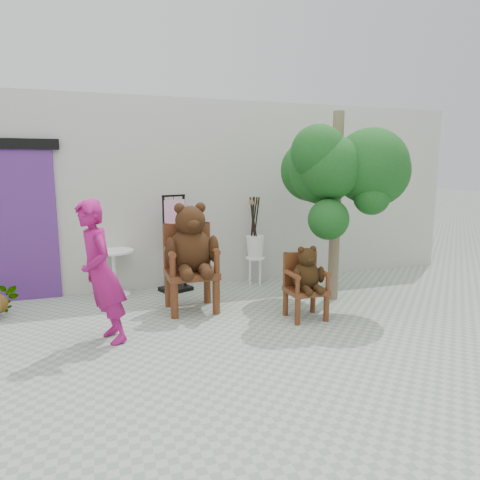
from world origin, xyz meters
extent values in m
plane|color=gray|center=(0.00, 0.00, 0.00)|extent=(60.00, 60.00, 0.00)
cube|color=#B4B3A8|center=(0.00, 3.10, 1.50)|extent=(9.00, 1.00, 3.00)
cube|color=#522672|center=(-3.00, 2.58, 1.10)|extent=(1.20, 0.08, 2.20)
cube|color=black|center=(-3.00, 2.54, 2.25)|extent=(1.40, 0.06, 0.15)
cylinder|color=#47210F|center=(-0.94, 1.09, 0.23)|extent=(0.10, 0.10, 0.47)
cylinder|color=#47210F|center=(-0.94, 1.59, 0.23)|extent=(0.10, 0.10, 0.47)
cylinder|color=#47210F|center=(-0.39, 1.09, 0.23)|extent=(0.10, 0.10, 0.47)
cylinder|color=#47210F|center=(-0.39, 1.59, 0.23)|extent=(0.10, 0.10, 0.47)
cube|color=#47210F|center=(-0.67, 1.34, 0.51)|extent=(0.67, 0.61, 0.09)
cube|color=#47210F|center=(-0.67, 1.60, 0.86)|extent=(0.63, 0.09, 0.61)
cylinder|color=#47210F|center=(-0.95, 1.60, 0.86)|extent=(0.09, 0.09, 0.61)
cylinder|color=#47210F|center=(-0.95, 1.09, 0.69)|extent=(0.08, 0.08, 0.28)
cylinder|color=#47210F|center=(-0.95, 1.34, 0.83)|extent=(0.09, 0.58, 0.09)
cylinder|color=#47210F|center=(-0.38, 1.60, 0.86)|extent=(0.09, 0.09, 0.61)
cylinder|color=#47210F|center=(-0.38, 1.09, 0.69)|extent=(0.08, 0.08, 0.28)
cylinder|color=#47210F|center=(-0.38, 1.34, 0.83)|extent=(0.09, 0.58, 0.09)
ellipsoid|color=black|center=(-0.67, 1.37, 0.81)|extent=(0.60, 0.51, 0.63)
sphere|color=black|center=(-0.67, 1.34, 1.23)|extent=(0.40, 0.40, 0.40)
ellipsoid|color=black|center=(-0.67, 1.18, 1.20)|extent=(0.18, 0.14, 0.14)
sphere|color=black|center=(-0.81, 1.35, 1.40)|extent=(0.14, 0.14, 0.14)
sphere|color=black|center=(-0.52, 1.35, 1.40)|extent=(0.14, 0.14, 0.14)
ellipsoid|color=black|center=(-0.95, 1.24, 0.86)|extent=(0.14, 0.20, 0.36)
ellipsoid|color=black|center=(-0.80, 1.10, 0.61)|extent=(0.18, 0.35, 0.18)
sphere|color=black|center=(-0.80, 0.96, 0.59)|extent=(0.17, 0.17, 0.17)
ellipsoid|color=black|center=(-0.38, 1.24, 0.86)|extent=(0.14, 0.20, 0.36)
ellipsoid|color=black|center=(-0.53, 1.10, 0.61)|extent=(0.18, 0.35, 0.18)
sphere|color=black|center=(-0.53, 0.96, 0.59)|extent=(0.17, 0.17, 0.17)
cylinder|color=#47210F|center=(0.46, 0.38, 0.17)|extent=(0.07, 0.07, 0.34)
cylinder|color=#47210F|center=(0.46, 0.74, 0.17)|extent=(0.07, 0.07, 0.34)
cylinder|color=#47210F|center=(0.86, 0.38, 0.17)|extent=(0.07, 0.07, 0.34)
cylinder|color=#47210F|center=(0.86, 0.74, 0.17)|extent=(0.07, 0.07, 0.34)
cube|color=#47210F|center=(0.66, 0.56, 0.37)|extent=(0.48, 0.44, 0.06)
cube|color=#47210F|center=(0.66, 0.75, 0.62)|extent=(0.46, 0.06, 0.44)
cylinder|color=#47210F|center=(0.45, 0.75, 0.62)|extent=(0.06, 0.06, 0.44)
cylinder|color=#47210F|center=(0.45, 0.38, 0.50)|extent=(0.06, 0.06, 0.20)
cylinder|color=#47210F|center=(0.45, 0.56, 0.60)|extent=(0.06, 0.42, 0.06)
cylinder|color=#47210F|center=(0.87, 0.75, 0.62)|extent=(0.06, 0.06, 0.44)
cylinder|color=#47210F|center=(0.87, 0.38, 0.50)|extent=(0.06, 0.06, 0.20)
cylinder|color=#47210F|center=(0.87, 0.56, 0.60)|extent=(0.06, 0.42, 0.06)
ellipsoid|color=black|center=(0.66, 0.57, 0.55)|extent=(0.36, 0.31, 0.38)
sphere|color=black|center=(0.66, 0.55, 0.80)|extent=(0.24, 0.24, 0.24)
ellipsoid|color=black|center=(0.66, 0.46, 0.78)|extent=(0.11, 0.09, 0.09)
sphere|color=black|center=(0.58, 0.56, 0.91)|extent=(0.08, 0.08, 0.08)
sphere|color=black|center=(0.74, 0.56, 0.91)|extent=(0.08, 0.08, 0.08)
ellipsoid|color=black|center=(0.49, 0.49, 0.58)|extent=(0.08, 0.12, 0.22)
ellipsoid|color=black|center=(0.58, 0.41, 0.43)|extent=(0.11, 0.21, 0.11)
sphere|color=black|center=(0.58, 0.32, 0.42)|extent=(0.10, 0.10, 0.10)
ellipsoid|color=black|center=(0.83, 0.49, 0.58)|extent=(0.08, 0.12, 0.22)
ellipsoid|color=black|center=(0.74, 0.41, 0.43)|extent=(0.11, 0.21, 0.11)
sphere|color=black|center=(0.74, 0.32, 0.42)|extent=(0.10, 0.10, 0.10)
imported|color=#9A1261|center=(-1.82, 0.55, 0.79)|extent=(0.55, 0.67, 1.59)
cylinder|color=white|center=(-1.64, 2.35, 0.69)|extent=(0.60, 0.60, 0.03)
cylinder|color=white|center=(-1.64, 2.35, 0.35)|extent=(0.06, 0.06, 0.68)
cylinder|color=white|center=(-1.64, 2.35, 0.01)|extent=(0.44, 0.44, 0.03)
cube|color=black|center=(-0.88, 2.28, 0.75)|extent=(0.04, 0.04, 1.50)
cube|color=black|center=(-0.55, 2.42, 0.75)|extent=(0.04, 0.04, 1.50)
cube|color=black|center=(-0.71, 2.35, 1.50)|extent=(0.38, 0.18, 0.03)
cube|color=black|center=(-0.71, 2.35, 0.03)|extent=(0.55, 0.49, 0.06)
cube|color=#EAA1CE|center=(-0.71, 2.34, 1.18)|extent=(0.35, 0.17, 0.52)
cylinder|color=black|center=(-0.71, 2.35, 1.47)|extent=(0.01, 0.01, 0.08)
cylinder|color=white|center=(0.62, 2.35, 0.44)|extent=(0.32, 0.32, 0.03)
cylinder|color=white|center=(0.71, 2.43, 0.22)|extent=(0.03, 0.03, 0.44)
cylinder|color=white|center=(0.54, 2.43, 0.22)|extent=(0.03, 0.03, 0.44)
cylinder|color=white|center=(0.54, 2.27, 0.22)|extent=(0.03, 0.03, 0.44)
cylinder|color=white|center=(0.71, 2.27, 0.22)|extent=(0.03, 0.03, 0.44)
cylinder|color=black|center=(0.59, 2.38, 1.05)|extent=(0.07, 0.08, 0.80)
cylinder|color=olive|center=(0.57, 2.40, 1.38)|extent=(0.04, 0.04, 0.07)
cylinder|color=black|center=(0.66, 2.39, 1.05)|extent=(0.10, 0.09, 0.80)
cylinder|color=olive|center=(0.68, 2.42, 1.38)|extent=(0.04, 0.04, 0.08)
cylinder|color=black|center=(0.58, 2.33, 1.05)|extent=(0.07, 0.16, 0.79)
cylinder|color=olive|center=(0.53, 2.32, 1.38)|extent=(0.04, 0.05, 0.08)
cylinder|color=black|center=(0.59, 2.39, 1.05)|extent=(0.12, 0.12, 0.79)
cylinder|color=olive|center=(0.55, 2.42, 1.38)|extent=(0.04, 0.04, 0.08)
cylinder|color=black|center=(0.62, 2.40, 1.05)|extent=(0.14, 0.04, 0.80)
cylinder|color=olive|center=(0.61, 2.44, 1.38)|extent=(0.05, 0.04, 0.08)
cylinder|color=black|center=(0.59, 2.31, 1.05)|extent=(0.13, 0.13, 0.79)
cylinder|color=olive|center=(0.55, 2.28, 1.38)|extent=(0.05, 0.04, 0.08)
cylinder|color=brown|center=(1.43, 1.21, 1.35)|extent=(0.15, 0.15, 2.70)
sphere|color=#0E3513|center=(1.69, 0.79, 1.94)|extent=(1.02, 1.02, 1.02)
sphere|color=#0E3513|center=(1.18, 1.17, 1.88)|extent=(0.93, 0.93, 0.93)
sphere|color=#0E3513|center=(1.85, 0.85, 2.01)|extent=(0.73, 0.73, 0.73)
sphere|color=#0E3513|center=(1.28, 1.67, 1.88)|extent=(0.94, 0.94, 0.94)
sphere|color=#0E3513|center=(0.97, 0.91, 2.12)|extent=(0.73, 0.73, 0.73)
sphere|color=#0E3513|center=(1.74, 0.77, 1.87)|extent=(0.95, 0.95, 0.95)
sphere|color=#0E3513|center=(1.14, 0.86, 1.92)|extent=(0.84, 0.84, 0.84)
sphere|color=#0E3513|center=(1.04, 0.72, 1.25)|extent=(0.54, 0.54, 0.54)
sphere|color=#0E3513|center=(1.62, 0.63, 1.54)|extent=(0.48, 0.48, 0.48)
camera|label=1|loc=(-1.79, -4.19, 1.90)|focal=32.00mm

